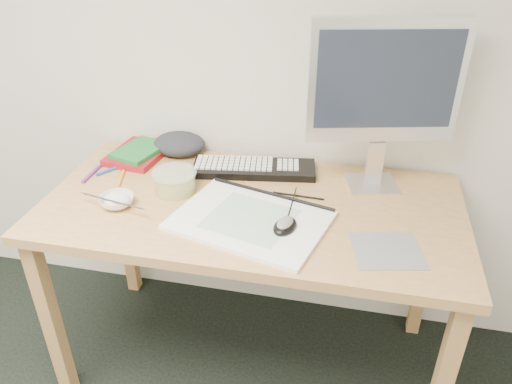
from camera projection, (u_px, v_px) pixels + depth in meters
desk at (252, 223)px, 1.71m from camera, size 1.40×0.70×0.75m
mousepad at (387, 251)px, 1.44m from camera, size 0.23×0.22×0.00m
sketchpad at (250, 220)px, 1.57m from camera, size 0.54×0.44×0.01m
keyboard at (254, 169)px, 1.85m from camera, size 0.47×0.21×0.03m
monitor at (385, 87)px, 1.59m from camera, size 0.49×0.19×0.58m
mouse at (285, 223)px, 1.51m from camera, size 0.09×0.12×0.04m
rice_bowl at (117, 201)px, 1.65m from camera, size 0.13×0.13×0.04m
chopsticks at (113, 201)px, 1.61m from camera, size 0.25×0.07×0.02m
fruit_tub at (175, 182)px, 1.72m from camera, size 0.18×0.18×0.08m
book_red at (139, 153)px, 1.96m from camera, size 0.22×0.27×0.03m
book_green at (140, 150)px, 1.94m from camera, size 0.19×0.23×0.02m
cloth_lump at (179, 144)px, 1.98m from camera, size 0.20×0.18×0.07m
pencil_pink at (245, 190)px, 1.73m from camera, size 0.19×0.08×0.01m
pencil_tan at (261, 193)px, 1.72m from camera, size 0.14×0.14×0.01m
pencil_black at (298, 196)px, 1.70m from camera, size 0.18×0.02×0.01m
marker_blue at (111, 169)px, 1.86m from camera, size 0.08×0.11×0.01m
marker_orange at (121, 178)px, 1.81m from camera, size 0.04×0.11×0.01m
marker_purple at (92, 173)px, 1.84m from camera, size 0.01×0.14×0.01m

